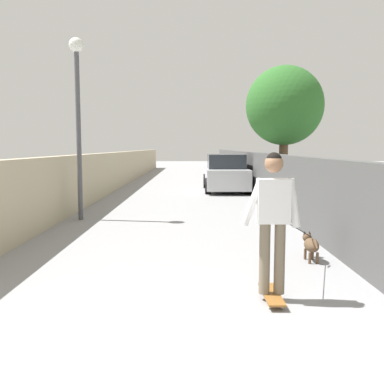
% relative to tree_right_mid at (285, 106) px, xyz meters
% --- Properties ---
extents(ground_plane, '(80.00, 80.00, 0.00)m').
position_rel_tree_right_mid_xyz_m(ground_plane, '(1.00, 3.67, -3.27)').
color(ground_plane, gray).
extents(wall_left, '(48.00, 0.30, 1.62)m').
position_rel_tree_right_mid_xyz_m(wall_left, '(-1.00, 6.65, -2.47)').
color(wall_left, tan).
rests_on(wall_left, ground).
extents(fence_right, '(48.00, 0.30, 1.63)m').
position_rel_tree_right_mid_xyz_m(fence_right, '(-1.00, 0.69, -2.46)').
color(fence_right, '#4C4C4C').
rests_on(fence_right, ground).
extents(tree_right_mid, '(2.72, 2.72, 4.69)m').
position_rel_tree_right_mid_xyz_m(tree_right_mid, '(0.00, 0.00, 0.00)').
color(tree_right_mid, brown).
rests_on(tree_right_mid, ground).
extents(lamp_post, '(0.36, 0.36, 4.51)m').
position_rel_tree_right_mid_xyz_m(lamp_post, '(-4.53, 6.10, -0.21)').
color(lamp_post, '#4C4C51').
rests_on(lamp_post, ground).
extents(skateboard, '(0.80, 0.20, 0.08)m').
position_rel_tree_right_mid_xyz_m(skateboard, '(-10.31, 2.30, -3.21)').
color(skateboard, brown).
rests_on(skateboard, ground).
extents(person_skateboarder, '(0.22, 0.71, 1.70)m').
position_rel_tree_right_mid_xyz_m(person_skateboarder, '(-10.31, 2.30, -2.19)').
color(person_skateboarder, '#726651').
rests_on(person_skateboarder, skateboard).
extents(dog, '(2.11, 1.08, 1.06)m').
position_rel_tree_right_mid_xyz_m(dog, '(-8.53, 1.34, -3.00)').
color(dog, brown).
rests_on(dog, ground).
extents(car_near, '(4.01, 1.80, 1.54)m').
position_rel_tree_right_mid_xyz_m(car_near, '(2.73, 1.84, -2.56)').
color(car_near, silver).
rests_on(car_near, ground).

